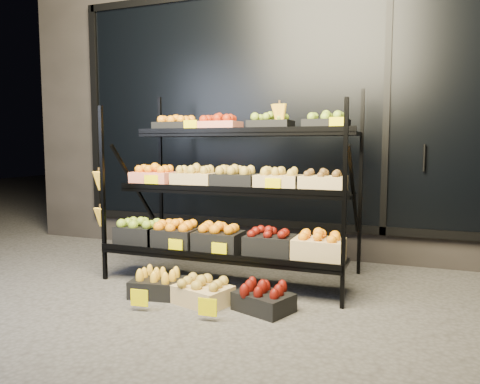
% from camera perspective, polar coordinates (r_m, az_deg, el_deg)
% --- Properties ---
extents(ground, '(24.00, 24.00, 0.00)m').
position_cam_1_polar(ground, '(3.66, -4.61, -12.89)').
color(ground, '#514F4C').
rests_on(ground, ground).
extents(building, '(6.00, 2.08, 3.50)m').
position_cam_1_polar(building, '(5.94, 6.29, 11.33)').
color(building, '#2D2826').
rests_on(building, ground).
extents(display_rack, '(2.18, 1.02, 1.66)m').
position_cam_1_polar(display_rack, '(4.04, -1.14, 0.32)').
color(display_rack, black).
rests_on(display_rack, ground).
extents(tag_floor_a, '(0.13, 0.01, 0.12)m').
position_cam_1_polar(tag_floor_a, '(3.45, -12.17, -13.13)').
color(tag_floor_a, '#F0DF00').
rests_on(tag_floor_a, ground).
extents(tag_floor_b, '(0.13, 0.01, 0.12)m').
position_cam_1_polar(tag_floor_b, '(3.21, -3.99, -14.50)').
color(tag_floor_b, '#F0DF00').
rests_on(tag_floor_b, ground).
extents(floor_crate_midleft, '(0.44, 0.35, 0.20)m').
position_cam_1_polar(floor_crate_midleft, '(3.76, -9.96, -11.00)').
color(floor_crate_midleft, black).
rests_on(floor_crate_midleft, ground).
extents(floor_crate_midright, '(0.47, 0.40, 0.20)m').
position_cam_1_polar(floor_crate_midright, '(3.54, -4.56, -11.96)').
color(floor_crate_midright, tan).
rests_on(floor_crate_midright, ground).
extents(floor_crate_right, '(0.46, 0.40, 0.20)m').
position_cam_1_polar(floor_crate_right, '(3.39, 2.90, -12.81)').
color(floor_crate_right, black).
rests_on(floor_crate_right, ground).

